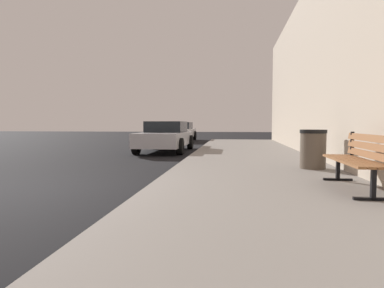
# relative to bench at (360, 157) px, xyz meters

# --- Properties ---
(ground_plane) EXTENTS (80.00, 80.00, 0.00)m
(ground_plane) POSITION_rel_bench_xyz_m (-5.39, -0.19, -0.66)
(ground_plane) COLOR black
(sidewalk) EXTENTS (4.00, 32.00, 0.15)m
(sidewalk) POSITION_rel_bench_xyz_m (-1.39, -0.19, -0.59)
(sidewalk) COLOR gray
(sidewalk) RESTS_ON ground_plane
(bench) EXTENTS (0.52, 1.78, 0.89)m
(bench) POSITION_rel_bench_xyz_m (0.00, 0.00, 0.00)
(bench) COLOR brown
(bench) RESTS_ON sidewalk
(trash_bin) EXTENTS (0.60, 0.60, 0.89)m
(trash_bin) POSITION_rel_bench_xyz_m (-0.15, 2.36, -0.06)
(trash_bin) COLOR brown
(trash_bin) RESTS_ON sidewalk
(car_silver) EXTENTS (1.92, 4.45, 1.27)m
(car_silver) POSITION_rel_bench_xyz_m (-4.80, 8.06, -0.02)
(car_silver) COLOR #B7B7BF
(car_silver) RESTS_ON ground_plane
(car_white) EXTENTS (1.94, 4.47, 1.27)m
(car_white) POSITION_rel_bench_xyz_m (-5.60, 16.18, -0.02)
(car_white) COLOR white
(car_white) RESTS_ON ground_plane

